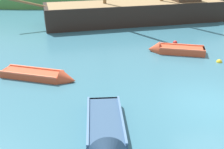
{
  "coord_description": "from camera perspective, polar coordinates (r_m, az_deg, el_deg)",
  "views": [
    {
      "loc": [
        -5.16,
        -9.17,
        5.68
      ],
      "look_at": [
        -3.82,
        3.14,
        0.15
      ],
      "focal_mm": 43.93,
      "sensor_mm": 36.0,
      "label": 1
    }
  ],
  "objects": [
    {
      "name": "rowboat_portside",
      "position": [
        17.4,
        12.58,
        4.9
      ],
      "size": [
        3.55,
        2.04,
        1.01
      ],
      "rotation": [
        0.0,
        0.0,
        2.83
      ],
      "color": "#C64C2D",
      "rests_on": "ground"
    },
    {
      "name": "rowboat_outer_left",
      "position": [
        9.31,
        -1.28,
        -12.52
      ],
      "size": [
        1.39,
        3.85,
        1.2
      ],
      "rotation": [
        0.0,
        0.0,
        4.67
      ],
      "color": "#335175",
      "rests_on": "ground"
    },
    {
      "name": "ground_plane",
      "position": [
        11.96,
        20.35,
        -5.95
      ],
      "size": [
        120.0,
        120.0,
        0.0
      ],
      "primitive_type": "plane",
      "color": "teal"
    },
    {
      "name": "buoy_yellow",
      "position": [
        16.65,
        21.39,
        2.41
      ],
      "size": [
        0.32,
        0.32,
        0.32
      ],
      "primitive_type": "sphere",
      "color": "yellow",
      "rests_on": "ground"
    },
    {
      "name": "buoy_red",
      "position": [
        19.42,
        13.0,
        6.45
      ],
      "size": [
        0.31,
        0.31,
        0.31
      ],
      "primitive_type": "sphere",
      "color": "red",
      "rests_on": "ground"
    },
    {
      "name": "rowboat_far",
      "position": [
        13.85,
        -14.22,
        -0.45
      ],
      "size": [
        3.91,
        2.25,
        0.89
      ],
      "rotation": [
        0.0,
        0.0,
        5.91
      ],
      "color": "#C64C2D",
      "rests_on": "ground"
    },
    {
      "name": "sailing_ship",
      "position": [
        24.88,
        5.39,
        12.32
      ],
      "size": [
        18.52,
        6.18,
        13.35
      ],
      "rotation": [
        0.0,
        0.0,
        3.29
      ],
      "color": "black",
      "rests_on": "ground"
    }
  ]
}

